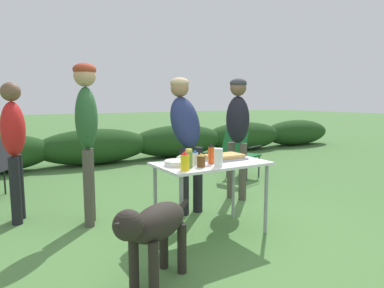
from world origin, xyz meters
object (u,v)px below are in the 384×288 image
Objects in this scene: standing_person_with_beanie at (185,128)px; plate_stack at (177,163)px; food_tray at (224,157)px; hot_sauce_bottle at (211,154)px; mayo_bottle at (195,157)px; standing_person_in_red_jacket at (87,123)px; beer_bottle at (201,160)px; standing_person_in_dark_puffer at (238,124)px; relish_jar at (189,159)px; paper_cup_stack at (218,158)px; camp_chair_green_behind_table at (240,151)px; mustard_bottle at (185,161)px; standing_person_in_gray_fleece at (14,139)px; dog at (154,227)px; folding_table at (211,170)px; mixing_bowl at (187,158)px.

plate_stack is at bearing -129.25° from standing_person_with_beanie.
hot_sauce_bottle is at bearing -153.36° from food_tray.
standing_person_in_red_jacket is (-0.78, 0.94, 0.30)m from mayo_bottle.
beer_bottle is 0.08× the size of standing_person_in_dark_puffer.
beer_bottle is 0.12m from mayo_bottle.
relish_jar reaches higher than plate_stack.
hot_sauce_bottle is at bearing -117.07° from standing_person_in_red_jacket.
paper_cup_stack is 0.16m from beer_bottle.
mustard_bottle is at bearing -66.03° from camp_chair_green_behind_table.
standing_person_in_gray_fleece reaches higher than plate_stack.
standing_person_in_red_jacket is 1.66m from dog.
food_tray is at bearing -112.15° from standing_person_in_gray_fleece.
paper_cup_stack is at bearing -2.89° from mustard_bottle.
standing_person_in_gray_fleece is at bearing 73.83° from standing_person_in_red_jacket.
food_tray is at bearing -60.81° from camp_chair_green_behind_table.
hot_sauce_bottle is (-0.05, -0.06, 0.18)m from folding_table.
hot_sauce_bottle is at bearing 12.19° from relish_jar.
paper_cup_stack is 0.99× the size of relish_jar.
beer_bottle is at bearing -93.55° from mayo_bottle.
mayo_bottle is at bearing -117.85° from standing_person_with_beanie.
mustard_bottle is 1.18× the size of mayo_bottle.
beer_bottle is 0.12m from relish_jar.
hot_sauce_bottle is (0.13, -0.25, 0.07)m from mixing_bowl.
standing_person_in_gray_fleece is (-1.24, 1.60, 0.11)m from mustard_bottle.
standing_person_with_beanie reaches higher than relish_jar.
mustard_bottle reaches higher than plate_stack.
camp_chair_green_behind_table is at bearing 39.13° from plate_stack.
food_tray is 0.46m from beer_bottle.
mustard_bottle is at bearing -137.87° from relish_jar.
mustard_bottle reaches higher than beer_bottle.
relish_jar is at bearing -116.36° from mixing_bowl.
standing_person_in_gray_fleece is (-1.44, 1.54, 0.13)m from beer_bottle.
mayo_bottle is 0.16m from relish_jar.
food_tray is 0.75m from standing_person_with_beanie.
food_tray is 3.31× the size of beer_bottle.
beer_bottle is 0.08× the size of standing_person_with_beanie.
dog is (-0.56, -0.47, -0.38)m from relish_jar.
mayo_bottle is at bearing -121.15° from standing_person_in_red_jacket.
standing_person_with_beanie reaches higher than hot_sauce_bottle.
plate_stack is 1.54× the size of mayo_bottle.
mixing_bowl is at bearing -122.88° from standing_person_with_beanie.
standing_person_in_gray_fleece is at bearing -126.73° from standing_person_in_dark_puffer.
plate_stack is at bearing -68.98° from camp_chair_green_behind_table.
mustard_bottle is 0.12m from relish_jar.
mayo_bottle is 0.89m from standing_person_with_beanie.
standing_person_in_gray_fleece reaches higher than relish_jar.
camp_chair_green_behind_table is (2.79, 0.88, -0.65)m from standing_person_in_red_jacket.
camp_chair_green_behind_table is (1.98, 1.62, -0.31)m from mixing_bowl.
folding_table is at bearing -74.47° from standing_person_in_dark_puffer.
food_tray is 2.39m from camp_chair_green_behind_table.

